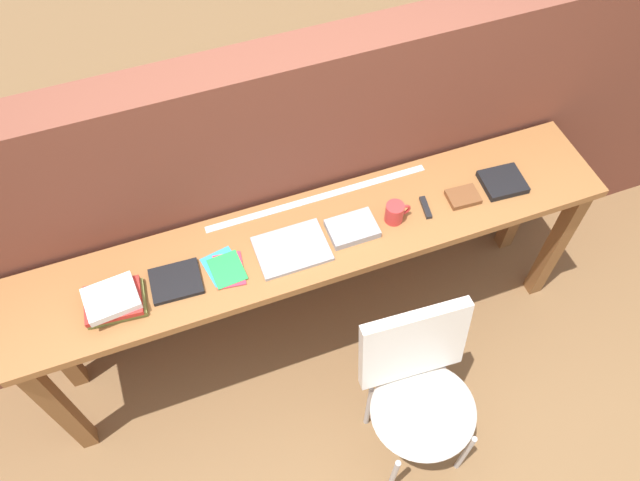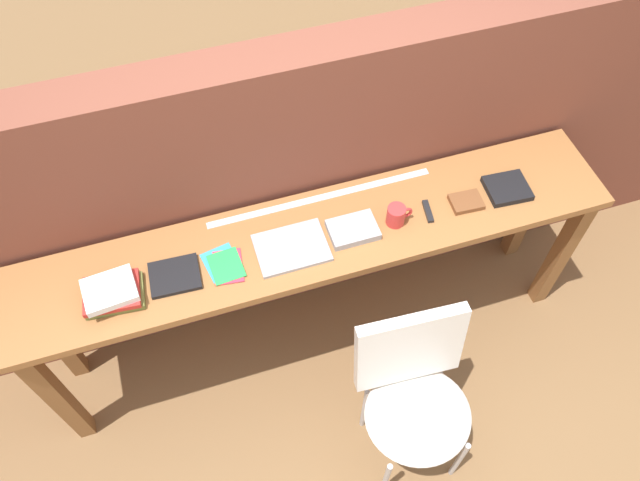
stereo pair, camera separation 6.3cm
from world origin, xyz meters
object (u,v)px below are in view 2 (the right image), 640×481
Objects in this scene: chair_white_moulded at (415,393)px; pamphlet_pile_colourful at (225,265)px; book_stack_leftmost at (112,293)px; leather_journal_brown at (466,202)px; multitool_folded at (428,211)px; magazine_cycling at (175,276)px; book_open_centre at (292,248)px; mug at (397,215)px; book_repair_rightmost at (507,188)px.

chair_white_moulded is 4.52× the size of pamphlet_pile_colourful.
book_stack_leftmost is 1.46m from leather_journal_brown.
multitool_folded reaches higher than pamphlet_pile_colourful.
magazine_cycling is at bearing 5.22° from book_stack_leftmost.
mug is (0.44, -0.00, 0.04)m from book_open_centre.
book_stack_leftmost reaches higher than magazine_cycling.
book_stack_leftmost is 1.21× the size of magazine_cycling.
magazine_cycling is 1.08× the size of book_repair_rightmost.
chair_white_moulded is 4.65× the size of magazine_cycling.
mug is 0.15m from multitool_folded.
multitool_folded is 0.85× the size of leather_journal_brown.
chair_white_moulded is 3.15× the size of book_open_centre.
magazine_cycling is 0.68× the size of book_open_centre.
book_repair_rightmost reaches higher than chair_white_moulded.
pamphlet_pile_colourful is at bearing -177.01° from leather_journal_brown.
leather_journal_brown is (1.03, -0.01, 0.01)m from pamphlet_pile_colourful.
book_open_centre is at bearing 119.42° from chair_white_moulded.
chair_white_moulded is 8.10× the size of multitool_folded.
leather_journal_brown is (1.22, -0.01, 0.00)m from magazine_cycling.
book_repair_rightmost is (1.65, 0.02, -0.03)m from book_stack_leftmost.
mug reaches higher than chair_white_moulded.
multitool_folded is at bearing 0.29° from book_open_centre.
book_repair_rightmost reaches higher than book_open_centre.
book_repair_rightmost is (0.95, 0.01, 0.01)m from book_open_centre.
book_open_centre is 0.45m from mug.
book_repair_rightmost is (0.62, 0.60, 0.37)m from chair_white_moulded.
book_stack_leftmost is 1.17× the size of pamphlet_pile_colourful.
pamphlet_pile_colourful is (0.20, -0.01, -0.01)m from magazine_cycling.
book_stack_leftmost is at bearing 150.75° from chair_white_moulded.
pamphlet_pile_colourful is 1.79× the size of mug.
multitool_folded is 0.62× the size of book_repair_rightmost.
book_repair_rightmost is at bearing 2.92° from magazine_cycling.
book_open_centre reaches higher than pamphlet_pile_colourful.
book_repair_rightmost reaches higher than pamphlet_pile_colourful.
magazine_cycling is 1.74× the size of mug.
multitool_folded is at bearing -178.66° from leather_journal_brown.
book_repair_rightmost is at bearing 6.96° from leather_journal_brown.
leather_journal_brown is (0.32, -0.00, -0.03)m from mug.
leather_journal_brown is at bearing -0.32° from pamphlet_pile_colourful.
chair_white_moulded is at bearing -122.70° from leather_journal_brown.
book_stack_leftmost is 2.10× the size of multitool_folded.
book_open_centre is 0.59m from multitool_folded.
book_open_centre is at bearing 0.93° from book_stack_leftmost.
leather_journal_brown is (1.46, 0.01, -0.03)m from book_stack_leftmost.
magazine_cycling is 1.22m from leather_journal_brown.
book_repair_rightmost is at bearing 0.31° from pamphlet_pile_colourful.
pamphlet_pile_colourful is 1.79× the size of multitool_folded.
multitool_folded is (0.86, 0.00, 0.00)m from pamphlet_pile_colourful.
book_stack_leftmost is 1.29m from multitool_folded.
book_stack_leftmost is 1.31× the size of book_repair_rightmost.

